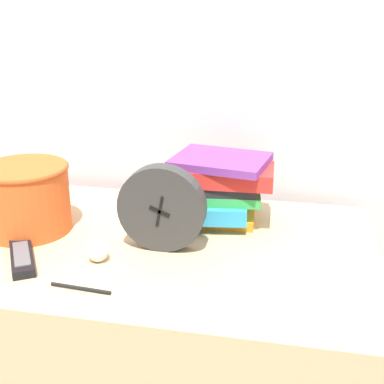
% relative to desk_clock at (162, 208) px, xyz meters
% --- Properties ---
extents(wall_back, '(6.00, 0.04, 2.40)m').
position_rel_desk_clock_xyz_m(wall_back, '(-0.06, 0.43, 0.37)').
color(wall_back, silver).
rests_on(wall_back, ground_plane).
extents(desk, '(1.11, 0.66, 0.73)m').
position_rel_desk_clock_xyz_m(desk, '(-0.06, 0.02, -0.47)').
color(desk, tan).
rests_on(desk, ground_plane).
extents(desk_clock, '(0.20, 0.04, 0.20)m').
position_rel_desk_clock_xyz_m(desk_clock, '(0.00, 0.00, 0.00)').
color(desk_clock, '#333333').
rests_on(desk_clock, desk).
extents(book_stack, '(0.27, 0.22, 0.17)m').
position_rel_desk_clock_xyz_m(book_stack, '(0.10, 0.18, -0.01)').
color(book_stack, orange).
rests_on(book_stack, desk).
extents(basket, '(0.22, 0.22, 0.17)m').
position_rel_desk_clock_xyz_m(basket, '(-0.36, 0.03, -0.01)').
color(basket, '#E05623').
rests_on(basket, desk).
extents(tv_remote, '(0.13, 0.16, 0.02)m').
position_rel_desk_clock_xyz_m(tv_remote, '(-0.29, -0.13, -0.09)').
color(tv_remote, black).
rests_on(tv_remote, desk).
extents(crumpled_paper_ball, '(0.05, 0.05, 0.05)m').
position_rel_desk_clock_xyz_m(crumpled_paper_ball, '(-0.13, -0.09, -0.08)').
color(crumpled_paper_ball, white).
rests_on(crumpled_paper_ball, desk).
extents(pen, '(0.13, 0.02, 0.01)m').
position_rel_desk_clock_xyz_m(pen, '(-0.11, -0.21, -0.10)').
color(pen, black).
rests_on(pen, desk).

